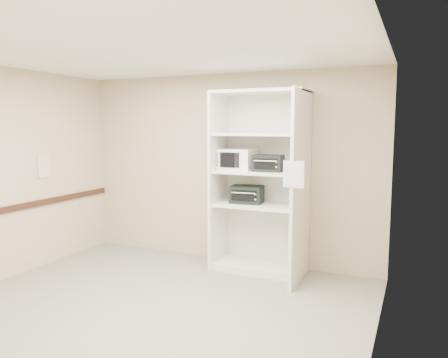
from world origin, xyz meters
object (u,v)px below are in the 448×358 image
at_px(shelving_unit, 263,189).
at_px(toaster_oven_upper, 268,163).
at_px(toaster_oven_lower, 247,194).
at_px(microwave, 238,159).

relative_size(shelving_unit, toaster_oven_upper, 6.48).
relative_size(shelving_unit, toaster_oven_lower, 5.76).
distance_m(shelving_unit, toaster_oven_upper, 0.36).
xyz_separation_m(microwave, toaster_oven_lower, (0.14, -0.00, -0.47)).
xyz_separation_m(microwave, toaster_oven_upper, (0.46, -0.07, -0.03)).
bearing_deg(toaster_oven_lower, shelving_unit, -10.09).
height_order(shelving_unit, toaster_oven_lower, shelving_unit).
height_order(shelving_unit, toaster_oven_upper, shelving_unit).
bearing_deg(microwave, shelving_unit, 1.77).
bearing_deg(shelving_unit, toaster_oven_lower, 176.29).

